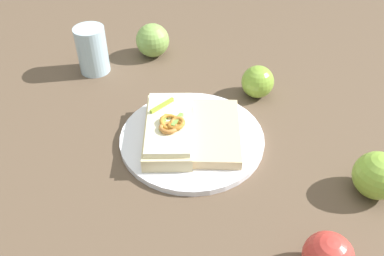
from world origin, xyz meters
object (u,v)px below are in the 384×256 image
object	(u,v)px
sandwich	(169,129)
apple_0	(153,40)
drinking_glass	(92,50)
apple_2	(259,82)
bread_slice_side	(215,132)
apple_3	(378,175)
plate	(192,138)

from	to	relation	value
sandwich	apple_0	size ratio (longest dim) A/B	2.40
apple_0	drinking_glass	distance (m)	0.15
sandwich	apple_2	xyz separation A→B (m)	(-0.23, 0.03, 0.00)
bread_slice_side	apple_3	world-z (taller)	apple_3
drinking_glass	bread_slice_side	bearing A→B (deg)	91.91
plate	apple_0	bearing A→B (deg)	-119.22
apple_0	apple_3	distance (m)	0.59
plate	apple_3	distance (m)	0.33
plate	apple_0	size ratio (longest dim) A/B	3.38
bread_slice_side	apple_3	bearing A→B (deg)	-114.24
sandwich	apple_2	world-z (taller)	apple_2
plate	sandwich	xyz separation A→B (m)	(0.03, -0.03, 0.03)
bread_slice_side	apple_0	xyz separation A→B (m)	(-0.13, -0.32, 0.02)
plate	apple_2	size ratio (longest dim) A/B	3.94
apple_0	drinking_glass	xyz separation A→B (m)	(0.14, -0.05, 0.01)
plate	apple_2	world-z (taller)	apple_2
plate	apple_2	bearing A→B (deg)	179.26
apple_0	apple_2	xyz separation A→B (m)	(-0.04, 0.29, -0.01)
apple_2	apple_3	world-z (taller)	apple_3
apple_0	drinking_glass	size ratio (longest dim) A/B	0.74
apple_2	drinking_glass	world-z (taller)	drinking_glass
sandwich	drinking_glass	world-z (taller)	drinking_glass
apple_3	plate	bearing A→B (deg)	-68.77
sandwich	drinking_glass	bearing A→B (deg)	36.21
plate	apple_2	distance (m)	0.20
apple_0	drinking_glass	bearing A→B (deg)	-18.55
sandwich	bread_slice_side	world-z (taller)	sandwich
apple_2	drinking_glass	xyz separation A→B (m)	(0.18, -0.34, 0.02)
plate	apple_2	xyz separation A→B (m)	(-0.20, 0.00, 0.03)
bread_slice_side	apple_2	bearing A→B (deg)	-32.53
sandwich	plate	bearing A→B (deg)	-89.14
drinking_glass	sandwich	bearing A→B (deg)	80.71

